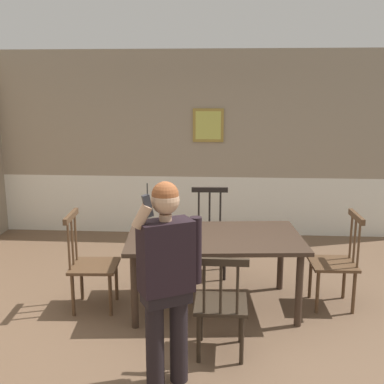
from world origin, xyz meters
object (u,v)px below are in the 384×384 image
chair_by_doorway (337,262)px  chair_at_table_head (221,304)px  person_figure (167,273)px  chair_near_window (209,235)px  dining_table (214,243)px  chair_opposite_corner (90,263)px

chair_by_doorway → chair_at_table_head: 1.57m
person_figure → chair_by_doorway: bearing=-165.5°
chair_near_window → chair_by_doorway: chair_near_window is taller
dining_table → chair_by_doorway: 1.29m
dining_table → person_figure: 1.41m
chair_near_window → chair_opposite_corner: bearing=39.0°
chair_near_window → chair_by_doorway: bearing=146.7°
chair_at_table_head → person_figure: size_ratio=0.58×
chair_at_table_head → chair_by_doorway: bearing=41.4°
chair_near_window → chair_by_doorway: size_ratio=1.05×
chair_by_doorway → person_figure: size_ratio=0.62×
dining_table → chair_by_doorway: (1.26, 0.11, -0.21)m
person_figure → dining_table: bearing=-131.6°
person_figure → chair_near_window: bearing=-124.4°
chair_by_doorway → person_figure: (-1.59, -1.47, 0.42)m
dining_table → chair_by_doorway: chair_by_doorway is taller
chair_by_doorway → chair_opposite_corner: bearing=93.3°
chair_near_window → person_figure: size_ratio=0.65×
dining_table → chair_at_table_head: bearing=-85.2°
chair_opposite_corner → person_figure: person_figure is taller
dining_table → person_figure: size_ratio=1.15×
chair_at_table_head → person_figure: 0.74m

